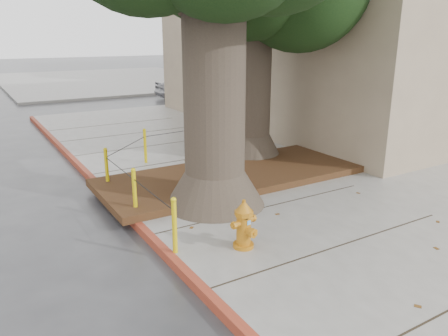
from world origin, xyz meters
name	(u,v)px	position (x,y,z in m)	size (l,w,h in m)	color
ground	(315,262)	(0.00, 0.00, 0.00)	(140.00, 140.00, 0.00)	#28282B
sidewalk_main	(417,164)	(6.00, 2.50, 0.07)	(16.00, 26.00, 0.15)	slate
sidewalk_far	(112,80)	(6.00, 30.00, 0.07)	(16.00, 20.00, 0.15)	slate
curb_red	(141,228)	(-2.00, 2.50, 0.07)	(0.14, 26.00, 0.16)	maroon
planter_bed	(233,175)	(0.90, 3.90, 0.23)	(6.40, 2.60, 0.16)	black
building_side_white	(245,21)	(16.00, 26.00, 4.50)	(10.00, 10.00, 9.00)	silver
building_side_grey	(263,8)	(22.00, 32.00, 6.00)	(12.00, 14.00, 12.00)	slate
bollard_ring	(157,164)	(-0.87, 4.38, 0.66)	(3.79, 5.39, 0.95)	gold
fire_hydrant	(244,225)	(-0.86, 0.78, 0.55)	(0.44, 0.41, 0.83)	#BB7113
car_silver	(190,86)	(6.94, 18.15, 0.67)	(1.59, 3.94, 1.34)	#ADADB2
car_red	(258,83)	(11.51, 17.82, 0.64)	(1.35, 3.87, 1.27)	#99250D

